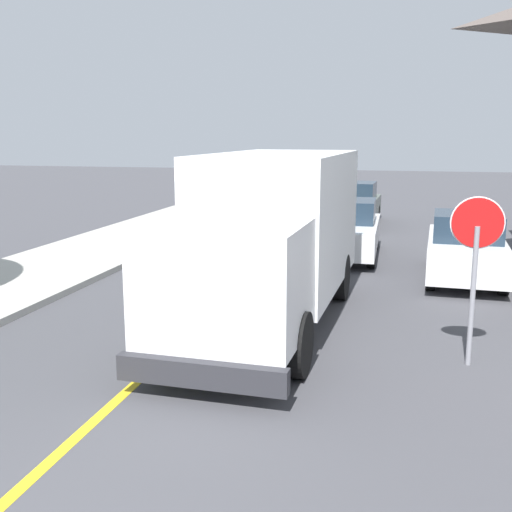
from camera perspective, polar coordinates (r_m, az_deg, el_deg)
name	(u,v)px	position (r m, az deg, el deg)	size (l,w,h in m)	color
centre_line_yellow	(217,309)	(12.80, -3.65, -4.93)	(0.16, 56.00, 0.01)	gold
box_truck	(272,231)	(11.59, 1.49, 2.30)	(2.63, 7.25, 3.20)	white
parked_car_near	(346,230)	(18.24, 8.38, 2.39)	(1.88, 4.43, 1.67)	silver
parked_car_mid	(354,205)	(24.89, 9.06, 4.73)	(1.96, 4.46, 1.67)	#4C564C
parked_van_across	(466,248)	(16.09, 18.87, 0.72)	(2.00, 4.48, 1.67)	silver
stop_sign	(476,249)	(9.93, 19.69, 0.65)	(0.80, 0.10, 2.65)	gray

